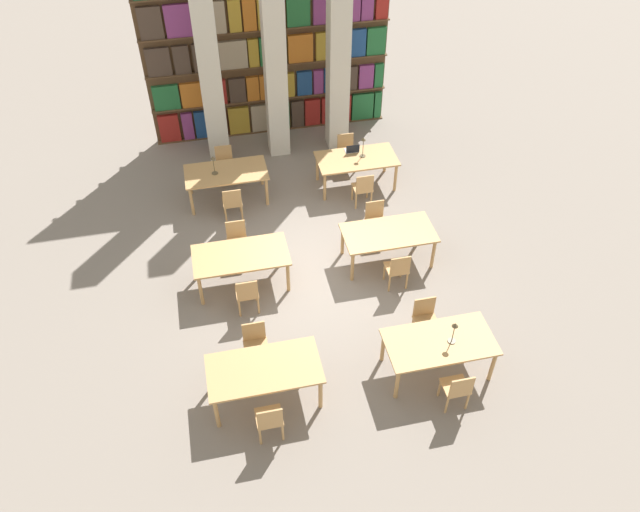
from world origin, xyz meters
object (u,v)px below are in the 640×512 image
at_px(chair_3, 425,318).
at_px(desk_lamp_0, 454,329).
at_px(pillar_right, 339,31).
at_px(desk_lamp_1, 213,162).
at_px(chair_2, 457,388).
at_px(reading_table_1, 439,344).
at_px(chair_0, 270,419).
at_px(chair_8, 232,202).
at_px(chair_9, 225,163).
at_px(chair_10, 363,188).
at_px(chair_7, 376,220).
at_px(reading_table_5, 356,161).
at_px(pillar_center, 273,37).
at_px(reading_table_0, 264,371).
at_px(desk_lamp_2, 363,144).
at_px(reading_table_2, 241,258).
at_px(reading_table_4, 226,175).
at_px(laptop, 352,150).
at_px(chair_4, 247,293).
at_px(chair_1, 256,344).
at_px(pillar_left, 206,44).
at_px(chair_6, 398,269).
at_px(chair_5, 237,240).
at_px(chair_11, 346,151).

distance_m(chair_3, desk_lamp_0, 1.02).
relative_size(pillar_right, desk_lamp_1, 13.08).
distance_m(pillar_right, chair_2, 8.59).
bearing_deg(desk_lamp_0, reading_table_1, 167.45).
height_order(chair_0, chair_8, same).
xyz_separation_m(chair_0, chair_9, (0.06, 7.13, 0.00)).
height_order(desk_lamp_1, chair_10, desk_lamp_1).
xyz_separation_m(chair_7, reading_table_5, (0.08, 1.92, 0.21)).
height_order(pillar_center, chair_9, pillar_center).
xyz_separation_m(chair_9, chair_10, (2.95, -1.65, 0.00)).
relative_size(reading_table_0, desk_lamp_2, 3.69).
bearing_deg(pillar_right, reading_table_2, -123.50).
xyz_separation_m(reading_table_4, laptop, (2.99, 0.18, 0.12)).
bearing_deg(pillar_center, chair_8, -119.99).
distance_m(chair_2, desk_lamp_1, 7.24).
distance_m(chair_3, chair_10, 4.03).
bearing_deg(chair_9, chair_4, 89.39).
distance_m(chair_4, reading_table_5, 4.62).
xyz_separation_m(chair_1, chair_3, (3.07, -0.09, 0.00)).
bearing_deg(chair_4, desk_lamp_0, -33.72).
bearing_deg(chair_0, chair_1, 90.00).
height_order(reading_table_1, reading_table_4, same).
distance_m(chair_2, chair_3, 1.54).
relative_size(chair_0, laptop, 2.76).
distance_m(chair_3, reading_table_5, 4.80).
bearing_deg(reading_table_2, chair_2, -49.87).
bearing_deg(pillar_left, reading_table_1, -67.91).
height_order(reading_table_2, chair_10, chair_10).
height_order(chair_4, chair_8, same).
bearing_deg(desk_lamp_2, chair_6, -93.83).
bearing_deg(pillar_left, pillar_right, 0.00).
bearing_deg(chair_0, pillar_right, 69.46).
xyz_separation_m(chair_7, chair_9, (-2.91, 2.80, 0.00)).
relative_size(pillar_left, reading_table_1, 3.23).
distance_m(chair_2, desk_lamp_2, 6.41).
relative_size(chair_9, desk_lamp_2, 1.76).
xyz_separation_m(pillar_center, chair_2, (1.55, -8.21, -2.52)).
height_order(chair_9, desk_lamp_1, desk_lamp_1).
distance_m(chair_5, chair_8, 1.28).
xyz_separation_m(chair_0, laptop, (3.02, 6.54, 0.33)).
bearing_deg(chair_9, reading_table_1, 114.67).
bearing_deg(pillar_left, chair_7, -51.92).
bearing_deg(chair_8, desk_lamp_0, -57.52).
xyz_separation_m(desk_lamp_2, laptop, (-0.19, 0.25, -0.30)).
bearing_deg(laptop, chair_11, -89.28).
bearing_deg(chair_4, pillar_right, 60.50).
bearing_deg(chair_6, chair_2, -88.08).
bearing_deg(chair_5, reading_table_2, 89.59).
distance_m(pillar_left, chair_0, 8.50).
bearing_deg(laptop, chair_6, 89.35).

